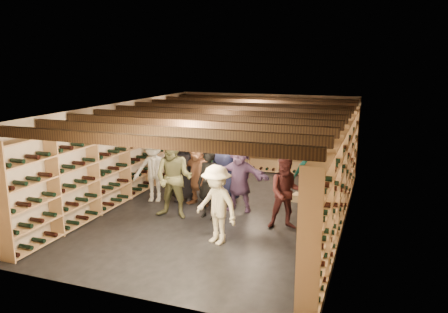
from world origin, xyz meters
TOP-DOWN VIEW (x-y plane):
  - ground at (0.00, 0.00)m, footprint 8.00×8.00m
  - walls at (0.00, 0.00)m, footprint 5.52×8.02m
  - ceiling at (0.00, 0.00)m, footprint 5.50×8.00m
  - ceiling_joists at (0.00, 0.00)m, footprint 5.40×7.12m
  - wine_rack_left at (-2.57, 0.00)m, footprint 0.32×7.50m
  - wine_rack_right at (2.57, 0.00)m, footprint 0.32×7.50m
  - wine_rack_back at (0.00, 3.83)m, footprint 4.70×0.30m
  - crate_stack_left at (-1.03, 1.85)m, footprint 0.53×0.37m
  - crate_stack_right at (-0.83, 1.73)m, footprint 0.58×0.47m
  - crate_loose at (1.64, 1.30)m, footprint 0.55×0.42m
  - person_0 at (-1.19, 0.42)m, footprint 0.91×0.72m
  - person_1 at (-0.11, -0.56)m, footprint 0.65×0.51m
  - person_2 at (-0.85, -0.77)m, footprint 0.90×0.72m
  - person_3 at (0.53, -1.74)m, footprint 1.13×0.92m
  - person_4 at (2.15, -0.05)m, footprint 1.20×0.88m
  - person_5 at (-0.69, 0.20)m, footprint 1.55×0.85m
  - person_6 at (-0.18, 0.71)m, footprint 1.04×0.84m
  - person_8 at (1.61, -0.55)m, footprint 0.90×0.79m
  - person_9 at (-1.82, 0.10)m, footprint 1.14×0.82m
  - person_10 at (-0.68, 0.94)m, footprint 1.15×0.66m
  - person_11 at (0.36, 0.18)m, footprint 1.48×0.48m

SIDE VIEW (x-z plane):
  - ground at x=0.00m, z-range 0.00..0.00m
  - crate_loose at x=1.64m, z-range 0.00..0.17m
  - crate_stack_left at x=-1.03m, z-range 0.00..0.68m
  - crate_stack_right at x=-0.83m, z-range 0.00..0.68m
  - person_3 at x=0.53m, z-range 0.00..1.53m
  - person_8 at x=1.61m, z-range 0.00..1.55m
  - person_1 at x=-0.11m, z-range 0.00..1.56m
  - person_9 at x=-1.82m, z-range 0.00..1.59m
  - person_5 at x=-0.69m, z-range 0.00..1.59m
  - person_11 at x=0.36m, z-range 0.00..1.60m
  - person_0 at x=-1.19m, z-range 0.00..1.63m
  - person_2 at x=-0.85m, z-range 0.00..1.80m
  - person_10 at x=-0.68m, z-range 0.00..1.84m
  - person_6 at x=-0.18m, z-range 0.00..1.85m
  - person_4 at x=2.15m, z-range 0.00..1.89m
  - wine_rack_back at x=0.00m, z-range 0.00..2.15m
  - wine_rack_left at x=-2.57m, z-range 0.00..2.15m
  - wine_rack_right at x=2.57m, z-range 0.00..2.15m
  - walls at x=0.00m, z-range 0.00..2.40m
  - ceiling_joists at x=0.00m, z-range 2.17..2.35m
  - ceiling at x=0.00m, z-range 2.40..2.40m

